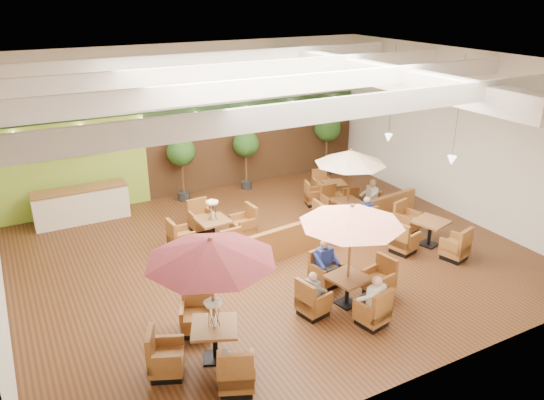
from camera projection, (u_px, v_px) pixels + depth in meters
room at (259, 124)px, 15.24m from camera, size 14.04×14.00×5.52m
service_counter at (81, 205)px, 17.52m from camera, size 3.00×0.75×1.18m
booth_divider at (335, 226)px, 16.20m from camera, size 6.96×1.03×0.97m
table_0 at (208, 275)px, 10.40m from camera, size 2.82×3.00×2.86m
table_1 at (350, 237)px, 12.43m from camera, size 2.72×2.72×2.69m
table_2 at (350, 172)px, 17.10m from camera, size 2.47×2.47×2.52m
table_3 at (213, 230)px, 16.03m from camera, size 2.74×2.74×1.59m
table_4 at (422, 236)px, 15.83m from camera, size 1.98×2.85×1.02m
table_5 at (328, 193)px, 19.21m from camera, size 1.72×2.47×0.88m
topiary_0 at (181, 154)px, 18.82m from camera, size 1.02×1.02×2.37m
topiary_1 at (246, 146)px, 19.96m from camera, size 0.99×0.99×2.29m
topiary_2 at (327, 131)px, 21.51m from camera, size 1.07×1.07×2.49m
diner_0 at (374, 296)px, 12.02m from camera, size 0.47×0.43×0.86m
diner_1 at (326, 259)px, 13.63m from camera, size 0.44×0.36×0.86m
diner_2 at (314, 288)px, 12.41m from camera, size 0.35×0.39×0.71m
diner_3 at (365, 210)px, 16.72m from camera, size 0.37×0.29×0.75m
diner_4 at (370, 195)px, 17.86m from camera, size 0.40×0.46×0.85m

